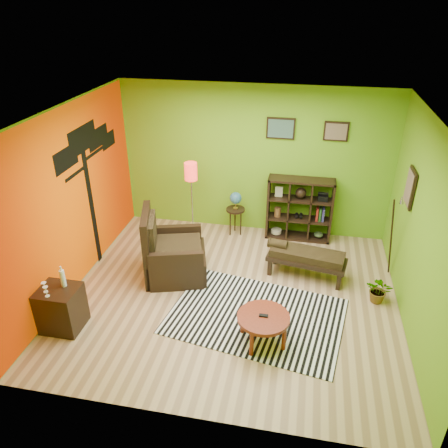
% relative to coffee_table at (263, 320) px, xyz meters
% --- Properties ---
extents(ground, '(5.00, 5.00, 0.00)m').
position_rel_coffee_table_xyz_m(ground, '(-0.57, 0.90, -0.37)').
color(ground, tan).
rests_on(ground, ground).
extents(room_shell, '(5.04, 4.54, 2.82)m').
position_rel_coffee_table_xyz_m(room_shell, '(-0.67, 0.91, 1.43)').
color(room_shell, '#67A519').
rests_on(room_shell, ground).
extents(zebra_rug, '(2.70, 2.07, 0.01)m').
position_rel_coffee_table_xyz_m(zebra_rug, '(-0.15, 0.49, -0.36)').
color(zebra_rug, white).
rests_on(zebra_rug, ground).
extents(coffee_table, '(0.70, 0.70, 0.45)m').
position_rel_coffee_table_xyz_m(coffee_table, '(0.00, 0.00, 0.00)').
color(coffee_table, maroon).
rests_on(coffee_table, ground).
extents(armchair, '(1.18, 1.18, 1.17)m').
position_rel_coffee_table_xyz_m(armchair, '(-1.66, 1.28, -0.02)').
color(armchair, black).
rests_on(armchair, ground).
extents(side_cabinet, '(0.54, 0.49, 0.95)m').
position_rel_coffee_table_xyz_m(side_cabinet, '(-2.77, -0.24, -0.05)').
color(side_cabinet, black).
rests_on(side_cabinet, ground).
extents(floor_lamp, '(0.23, 0.23, 1.55)m').
position_rel_coffee_table_xyz_m(floor_lamp, '(-1.60, 2.43, 0.89)').
color(floor_lamp, silver).
rests_on(floor_lamp, ground).
extents(globe_table, '(0.36, 0.36, 0.87)m').
position_rel_coffee_table_xyz_m(globe_table, '(-0.86, 2.84, 0.29)').
color(globe_table, black).
rests_on(globe_table, ground).
extents(cube_shelf, '(1.20, 0.35, 1.20)m').
position_rel_coffee_table_xyz_m(cube_shelf, '(0.34, 2.93, 0.23)').
color(cube_shelf, black).
rests_on(cube_shelf, ground).
extents(bench, '(1.33, 0.67, 0.59)m').
position_rel_coffee_table_xyz_m(bench, '(0.48, 1.67, 0.01)').
color(bench, black).
rests_on(bench, ground).
extents(potted_plant, '(0.49, 0.51, 0.33)m').
position_rel_coffee_table_xyz_m(potted_plant, '(1.62, 1.19, -0.21)').
color(potted_plant, '#26661E').
rests_on(potted_plant, ground).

